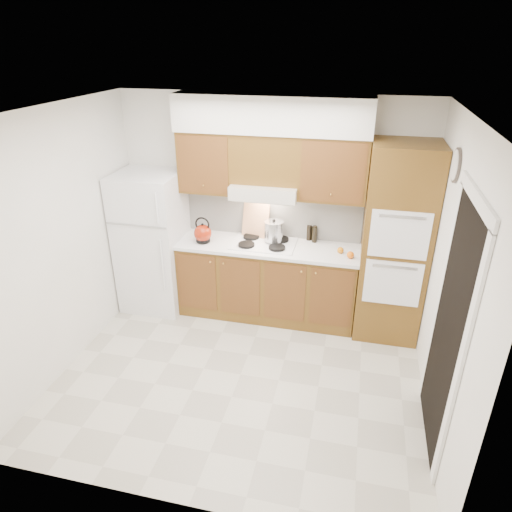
{
  "coord_description": "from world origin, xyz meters",
  "views": [
    {
      "loc": [
        0.99,
        -3.56,
        3.14
      ],
      "look_at": [
        0.06,
        0.45,
        1.15
      ],
      "focal_mm": 32.0,
      "sensor_mm": 36.0,
      "label": 1
    }
  ],
  "objects_px": {
    "fridge": "(153,242)",
    "stock_pot": "(274,231)",
    "oven_cabinet": "(395,244)",
    "kettle": "(203,233)"
  },
  "relations": [
    {
      "from": "oven_cabinet",
      "to": "kettle",
      "type": "xyz_separation_m",
      "value": [
        -2.18,
        -0.07,
        -0.05
      ]
    },
    {
      "from": "fridge",
      "to": "stock_pot",
      "type": "distance_m",
      "value": 1.51
    },
    {
      "from": "oven_cabinet",
      "to": "stock_pot",
      "type": "height_order",
      "value": "oven_cabinet"
    },
    {
      "from": "oven_cabinet",
      "to": "kettle",
      "type": "height_order",
      "value": "oven_cabinet"
    },
    {
      "from": "fridge",
      "to": "oven_cabinet",
      "type": "xyz_separation_m",
      "value": [
        2.85,
        0.03,
        0.24
      ]
    },
    {
      "from": "fridge",
      "to": "kettle",
      "type": "bearing_deg",
      "value": -3.34
    },
    {
      "from": "kettle",
      "to": "stock_pot",
      "type": "xyz_separation_m",
      "value": [
        0.81,
        0.18,
        0.03
      ]
    },
    {
      "from": "fridge",
      "to": "kettle",
      "type": "relative_size",
      "value": 8.28
    },
    {
      "from": "fridge",
      "to": "kettle",
      "type": "xyz_separation_m",
      "value": [
        0.67,
        -0.04,
        0.19
      ]
    },
    {
      "from": "fridge",
      "to": "kettle",
      "type": "height_order",
      "value": "fridge"
    }
  ]
}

